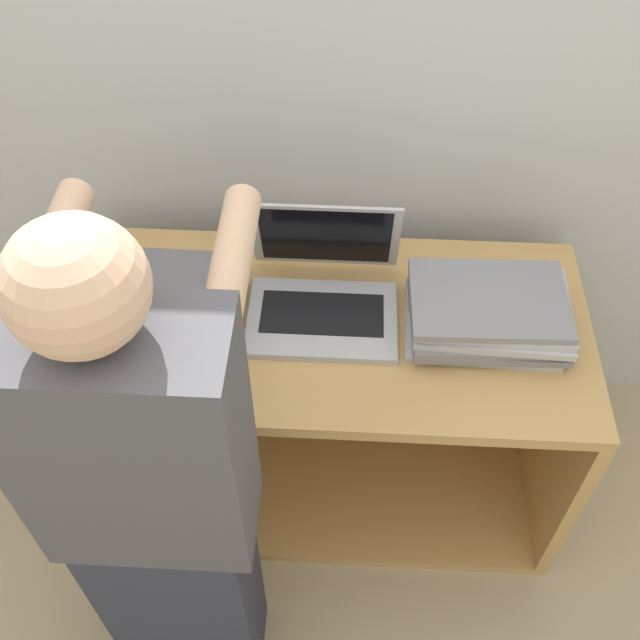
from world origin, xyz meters
TOP-DOWN VIEW (x-y plane):
  - ground_plane at (0.00, 0.00)m, footprint 12.00×12.00m
  - wall_back at (0.00, 0.75)m, footprint 8.00×0.05m
  - cart at (0.00, 0.40)m, footprint 1.37×0.65m
  - laptop_open at (0.00, 0.38)m, footprint 0.38×0.33m
  - laptop_stack_left at (-0.41, 0.32)m, footprint 0.40×0.28m
  - laptop_stack_right at (0.41, 0.32)m, footprint 0.40×0.28m
  - person at (-0.30, -0.24)m, footprint 0.40×0.52m
  - inventory_tag at (-0.41, 0.26)m, footprint 0.06×0.02m

SIDE VIEW (x-z plane):
  - ground_plane at x=0.00m, z-range 0.00..0.00m
  - cart at x=0.00m, z-range 0.00..0.74m
  - person at x=-0.30m, z-range 0.00..1.56m
  - laptop_open at x=0.00m, z-range 0.66..0.93m
  - laptop_stack_left at x=-0.41m, z-range 0.74..0.86m
  - laptop_stack_right at x=0.41m, z-range 0.74..0.86m
  - inventory_tag at x=-0.41m, z-range 0.86..0.87m
  - wall_back at x=0.00m, z-range 0.00..2.40m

